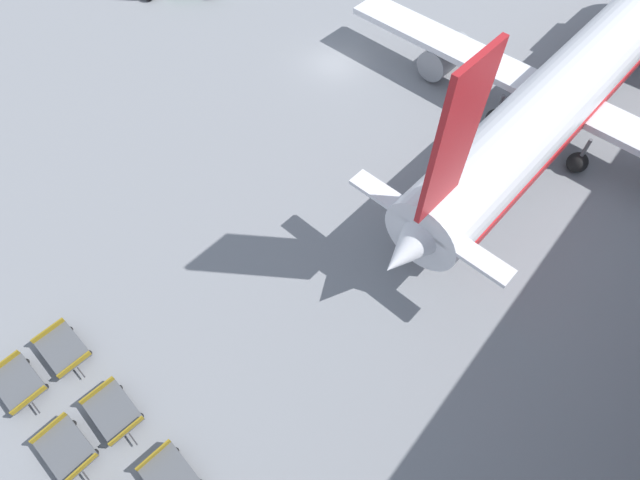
{
  "coord_description": "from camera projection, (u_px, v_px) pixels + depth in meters",
  "views": [
    {
      "loc": [
        20.83,
        -26.36,
        24.25
      ],
      "look_at": [
        10.81,
        -14.54,
        1.83
      ],
      "focal_mm": 28.0,
      "sensor_mm": 36.0,
      "label": 1
    }
  ],
  "objects": [
    {
      "name": "ground_plane",
      "position": [
        335.0,
        64.0,
        39.03
      ],
      "size": [
        500.0,
        500.0,
        0.0
      ],
      "primitive_type": "plane",
      "color": "gray"
    },
    {
      "name": "airplane",
      "position": [
        573.0,
        84.0,
        32.14
      ],
      "size": [
        33.54,
        39.33,
        13.9
      ],
      "color": "white",
      "rests_on": "ground_plane"
    },
    {
      "name": "baggage_dolly_row_near_col_a",
      "position": [
        18.0,
        384.0,
        24.08
      ],
      "size": [
        3.4,
        1.95,
        0.92
      ],
      "color": "#515459",
      "rests_on": "ground_plane"
    },
    {
      "name": "baggage_dolly_row_near_col_b",
      "position": [
        66.0,
        450.0,
        22.37
      ],
      "size": [
        3.4,
        1.95,
        0.92
      ],
      "color": "#515459",
      "rests_on": "ground_plane"
    },
    {
      "name": "baggage_dolly_row_mid_a_col_a",
      "position": [
        63.0,
        349.0,
        25.08
      ],
      "size": [
        3.42,
        1.99,
        0.92
      ],
      "color": "#515459",
      "rests_on": "ground_plane"
    },
    {
      "name": "baggage_dolly_row_mid_a_col_b",
      "position": [
        113.0,
        412.0,
        23.32
      ],
      "size": [
        3.44,
        2.04,
        0.92
      ],
      "color": "#515459",
      "rests_on": "ground_plane"
    },
    {
      "name": "baggage_dolly_row_mid_a_col_c",
      "position": [
        172.0,
        479.0,
        21.69
      ],
      "size": [
        3.44,
        2.03,
        0.92
      ],
      "color": "#515459",
      "rests_on": "ground_plane"
    }
  ]
}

